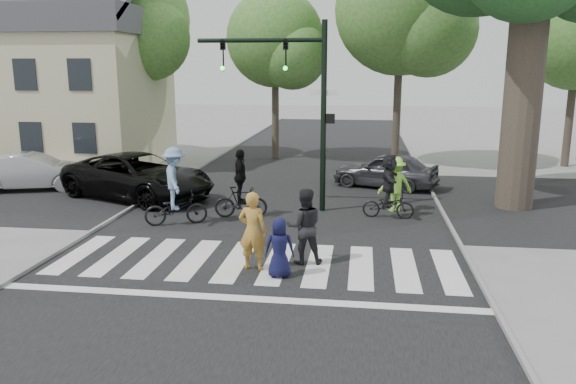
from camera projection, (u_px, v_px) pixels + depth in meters
The scene contains 22 objects.
ground at pixel (248, 277), 12.48m from camera, with size 120.00×120.00×0.00m, color gray.
road_stem at pixel (281, 219), 17.32m from camera, with size 10.00×70.00×0.01m, color black.
road_cross at pixel (293, 197), 20.22m from camera, with size 70.00×10.00×0.01m, color black.
curb_left at pixel (125, 212), 17.97m from camera, with size 0.10×70.00×0.10m, color gray.
curb_right at pixel (449, 223), 16.65m from camera, with size 0.10×70.00×0.10m, color gray.
crosswalk at pixel (254, 266), 13.12m from camera, with size 10.00×3.85×0.01m.
traffic_signal at pixel (297, 89), 17.60m from camera, with size 4.45×0.29×6.00m.
bg_tree_0 at pixel (44, 36), 28.44m from camera, with size 5.46×5.20×8.97m.
bg_tree_1 at pixel (134, 24), 27.17m from camera, with size 6.09×5.80×9.80m.
bg_tree_2 at pixel (279, 43), 27.55m from camera, with size 5.04×4.80×8.40m.
bg_tree_3 at pixel (408, 14), 25.21m from camera, with size 6.30×6.00×10.20m.
house at pixel (69, 85), 26.69m from camera, with size 8.40×8.10×8.82m.
pedestrian_woman at pixel (253, 231), 12.76m from camera, with size 0.67×0.44×1.84m, color #BA8633.
pedestrian_child at pixel (279, 248), 12.35m from camera, with size 0.66×0.43×1.35m, color #101236.
pedestrian_adult at pixel (304, 226), 13.19m from camera, with size 0.88×0.69×1.82m, color black.
cyclist_left at pixel (175, 192), 16.46m from camera, with size 1.93×1.36×2.32m.
cyclist_mid at pixel (241, 190), 17.32m from camera, with size 1.69×1.05×2.14m.
cyclist_right at pixel (389, 190), 17.24m from camera, with size 1.61×1.49×1.99m.
car_suv at pixel (138, 176), 19.93m from camera, with size 2.66×5.76×1.60m, color black.
car_silver at pixel (32, 172), 21.36m from camera, with size 1.49×4.27×1.41m, color #B3B3B7.
car_grey at pixel (386, 170), 21.78m from camera, with size 1.61×4.01×1.37m, color #37383C.
bystander_hivis at pixel (395, 184), 18.08m from camera, with size 1.15×0.66×1.78m, color #AAFF4B.
Camera 1 is at (2.46, -11.56, 4.53)m, focal length 35.00 mm.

